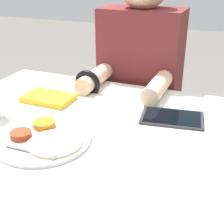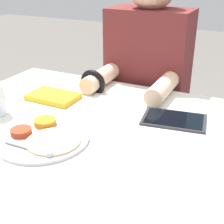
# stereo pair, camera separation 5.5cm
# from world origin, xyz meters

# --- Properties ---
(thali_tray) EXTENTS (0.28, 0.28, 0.03)m
(thali_tray) POSITION_xyz_m (-0.09, -0.08, 0.77)
(thali_tray) COLOR #B7BABF
(thali_tray) RESTS_ON dining_table
(red_notebook) EXTENTS (0.19, 0.12, 0.02)m
(red_notebook) POSITION_xyz_m (-0.25, 0.18, 0.77)
(red_notebook) COLOR silver
(red_notebook) RESTS_ON dining_table
(tablet_device) EXTENTS (0.22, 0.16, 0.01)m
(tablet_device) POSITION_xyz_m (0.22, 0.21, 0.77)
(tablet_device) COLOR #28282D
(tablet_device) RESTS_ON dining_table
(person_diner) EXTENTS (0.37, 0.44, 1.26)m
(person_diner) POSITION_xyz_m (-0.01, 0.59, 0.60)
(person_diner) COLOR black
(person_diner) RESTS_ON ground_plane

